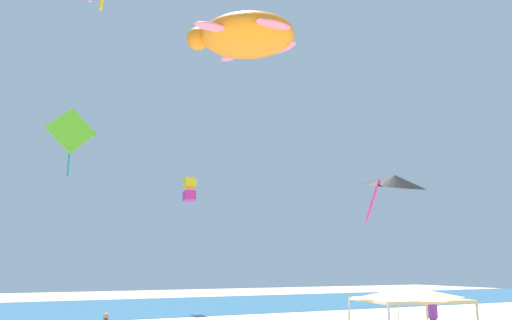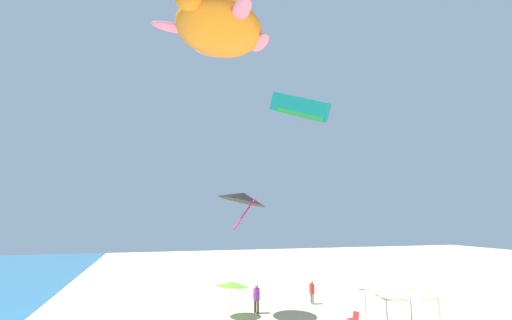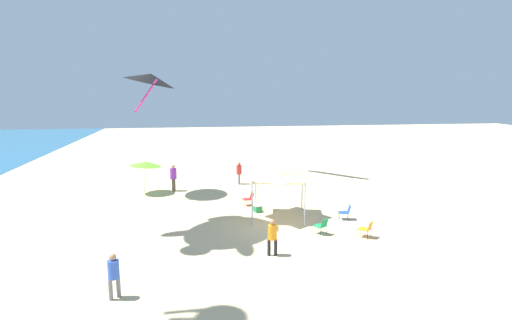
# 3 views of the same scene
# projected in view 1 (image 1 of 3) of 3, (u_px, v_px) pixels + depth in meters

# --- Properties ---
(ocean_strip) EXTENTS (120.00, 20.98, 0.02)m
(ocean_strip) POSITION_uv_depth(u_px,v_px,m) (132.00, 307.00, 42.86)
(ocean_strip) COLOR #28668E
(ocean_strip) RESTS_ON ground
(canopy_tent) EXTENTS (3.64, 3.42, 2.71)m
(canopy_tent) POSITION_uv_depth(u_px,v_px,m) (409.00, 294.00, 16.79)
(canopy_tent) COLOR #B7B7BC
(canopy_tent) RESTS_ON ground
(beach_umbrella) EXTENTS (2.16, 2.17, 2.34)m
(beach_umbrella) POSITION_uv_depth(u_px,v_px,m) (399.00, 291.00, 26.59)
(beach_umbrella) COLOR silver
(beach_umbrella) RESTS_ON ground
(person_near_umbrella) EXTENTS (0.50, 0.46, 1.92)m
(person_near_umbrella) POSITION_uv_depth(u_px,v_px,m) (433.00, 313.00, 25.01)
(person_near_umbrella) COLOR brown
(person_near_umbrella) RESTS_ON ground
(kite_diamond_lime) EXTENTS (3.27, 0.54, 4.66)m
(kite_diamond_lime) POSITION_uv_depth(u_px,v_px,m) (71.00, 133.00, 33.46)
(kite_diamond_lime) COLOR #66D82D
(kite_delta_black) EXTENTS (3.75, 3.79, 2.83)m
(kite_delta_black) POSITION_uv_depth(u_px,v_px,m) (394.00, 181.00, 27.07)
(kite_delta_black) COLOR black
(kite_box_yellow) EXTENTS (0.86, 0.95, 1.90)m
(kite_box_yellow) POSITION_uv_depth(u_px,v_px,m) (189.00, 189.00, 41.09)
(kite_box_yellow) COLOR yellow
(kite_turtle_orange) EXTENTS (6.71, 6.74, 2.21)m
(kite_turtle_orange) POSITION_uv_depth(u_px,v_px,m) (245.00, 36.00, 28.21)
(kite_turtle_orange) COLOR orange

